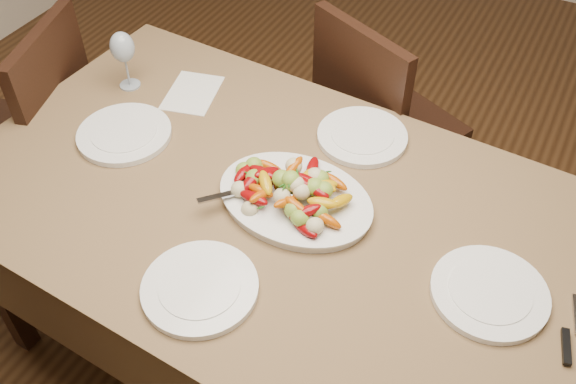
{
  "coord_description": "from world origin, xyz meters",
  "views": [
    {
      "loc": [
        0.44,
        -1.01,
        1.98
      ],
      "look_at": [
        -0.1,
        0.01,
        0.82
      ],
      "focal_mm": 40.0,
      "sensor_mm": 36.0,
      "label": 1
    }
  ],
  "objects_px": {
    "serving_platter": "(295,201)",
    "plate_left": "(124,134)",
    "chair_far": "(391,126)",
    "wine_glass": "(125,59)",
    "chair_left": "(24,143)",
    "dining_table": "(288,294)",
    "plate_right": "(489,293)",
    "plate_near": "(200,288)",
    "plate_far": "(362,137)"
  },
  "relations": [
    {
      "from": "plate_far",
      "to": "wine_glass",
      "type": "height_order",
      "value": "wine_glass"
    },
    {
      "from": "chair_left",
      "to": "plate_near",
      "type": "bearing_deg",
      "value": 52.24
    },
    {
      "from": "chair_left",
      "to": "plate_right",
      "type": "bearing_deg",
      "value": 69.66
    },
    {
      "from": "chair_far",
      "to": "dining_table",
      "type": "bearing_deg",
      "value": 113.1
    },
    {
      "from": "plate_near",
      "to": "plate_right",
      "type": "bearing_deg",
      "value": 26.75
    },
    {
      "from": "dining_table",
      "to": "plate_left",
      "type": "distance_m",
      "value": 0.68
    },
    {
      "from": "dining_table",
      "to": "plate_left",
      "type": "height_order",
      "value": "plate_left"
    },
    {
      "from": "dining_table",
      "to": "chair_left",
      "type": "xyz_separation_m",
      "value": [
        -1.11,
        0.07,
        0.1
      ]
    },
    {
      "from": "plate_near",
      "to": "plate_left",
      "type": "bearing_deg",
      "value": 144.37
    },
    {
      "from": "plate_far",
      "to": "wine_glass",
      "type": "bearing_deg",
      "value": -172.01
    },
    {
      "from": "chair_far",
      "to": "wine_glass",
      "type": "bearing_deg",
      "value": 61.15
    },
    {
      "from": "dining_table",
      "to": "plate_left",
      "type": "relative_size",
      "value": 6.68
    },
    {
      "from": "chair_far",
      "to": "chair_left",
      "type": "relative_size",
      "value": 1.0
    },
    {
      "from": "chair_far",
      "to": "plate_right",
      "type": "relative_size",
      "value": 3.5
    },
    {
      "from": "serving_platter",
      "to": "plate_right",
      "type": "xyz_separation_m",
      "value": [
        0.53,
        -0.05,
        -0.0
      ]
    },
    {
      "from": "serving_platter",
      "to": "wine_glass",
      "type": "distance_m",
      "value": 0.75
    },
    {
      "from": "chair_left",
      "to": "wine_glass",
      "type": "relative_size",
      "value": 4.64
    },
    {
      "from": "plate_near",
      "to": "chair_far",
      "type": "bearing_deg",
      "value": 86.15
    },
    {
      "from": "chair_left",
      "to": "plate_left",
      "type": "height_order",
      "value": "chair_left"
    },
    {
      "from": "chair_far",
      "to": "wine_glass",
      "type": "relative_size",
      "value": 4.64
    },
    {
      "from": "dining_table",
      "to": "chair_left",
      "type": "relative_size",
      "value": 1.94
    },
    {
      "from": "chair_far",
      "to": "plate_left",
      "type": "distance_m",
      "value": 0.99
    },
    {
      "from": "dining_table",
      "to": "chair_left",
      "type": "bearing_deg",
      "value": 176.18
    },
    {
      "from": "chair_left",
      "to": "serving_platter",
      "type": "xyz_separation_m",
      "value": [
        1.12,
        -0.05,
        0.3
      ]
    },
    {
      "from": "chair_left",
      "to": "plate_near",
      "type": "height_order",
      "value": "chair_left"
    },
    {
      "from": "dining_table",
      "to": "plate_near",
      "type": "height_order",
      "value": "plate_near"
    },
    {
      "from": "plate_left",
      "to": "wine_glass",
      "type": "bearing_deg",
      "value": 124.19
    },
    {
      "from": "chair_left",
      "to": "plate_far",
      "type": "relative_size",
      "value": 3.61
    },
    {
      "from": "plate_near",
      "to": "wine_glass",
      "type": "relative_size",
      "value": 1.34
    },
    {
      "from": "serving_platter",
      "to": "plate_right",
      "type": "relative_size",
      "value": 1.52
    },
    {
      "from": "serving_platter",
      "to": "chair_left",
      "type": "bearing_deg",
      "value": 177.41
    },
    {
      "from": "chair_left",
      "to": "serving_platter",
      "type": "bearing_deg",
      "value": 70.53
    },
    {
      "from": "chair_far",
      "to": "serving_platter",
      "type": "xyz_separation_m",
      "value": [
        -0.01,
        -0.76,
        0.3
      ]
    },
    {
      "from": "dining_table",
      "to": "plate_right",
      "type": "bearing_deg",
      "value": -2.72
    },
    {
      "from": "dining_table",
      "to": "plate_far",
      "type": "xyz_separation_m",
      "value": [
        0.06,
        0.35,
        0.39
      ]
    },
    {
      "from": "plate_right",
      "to": "plate_far",
      "type": "height_order",
      "value": "same"
    },
    {
      "from": "plate_near",
      "to": "wine_glass",
      "type": "xyz_separation_m",
      "value": [
        -0.65,
        0.57,
        0.09
      ]
    },
    {
      "from": "chair_far",
      "to": "plate_far",
      "type": "relative_size",
      "value": 3.61
    },
    {
      "from": "serving_platter",
      "to": "plate_left",
      "type": "xyz_separation_m",
      "value": [
        -0.57,
        0.01,
        -0.0
      ]
    },
    {
      "from": "chair_far",
      "to": "chair_left",
      "type": "distance_m",
      "value": 1.33
    },
    {
      "from": "plate_left",
      "to": "plate_near",
      "type": "bearing_deg",
      "value": -35.63
    },
    {
      "from": "dining_table",
      "to": "serving_platter",
      "type": "xyz_separation_m",
      "value": [
        0.01,
        0.02,
        0.39
      ]
    },
    {
      "from": "serving_platter",
      "to": "plate_near",
      "type": "xyz_separation_m",
      "value": [
        -0.07,
        -0.35,
        -0.0
      ]
    },
    {
      "from": "chair_left",
      "to": "plate_right",
      "type": "height_order",
      "value": "chair_left"
    },
    {
      "from": "dining_table",
      "to": "chair_far",
      "type": "bearing_deg",
      "value": 88.8
    },
    {
      "from": "dining_table",
      "to": "plate_right",
      "type": "relative_size",
      "value": 6.77
    },
    {
      "from": "serving_platter",
      "to": "plate_right",
      "type": "distance_m",
      "value": 0.53
    },
    {
      "from": "chair_far",
      "to": "serving_platter",
      "type": "bearing_deg",
      "value": 113.75
    },
    {
      "from": "plate_left",
      "to": "plate_far",
      "type": "relative_size",
      "value": 1.05
    },
    {
      "from": "plate_far",
      "to": "dining_table",
      "type": "bearing_deg",
      "value": -99.82
    }
  ]
}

